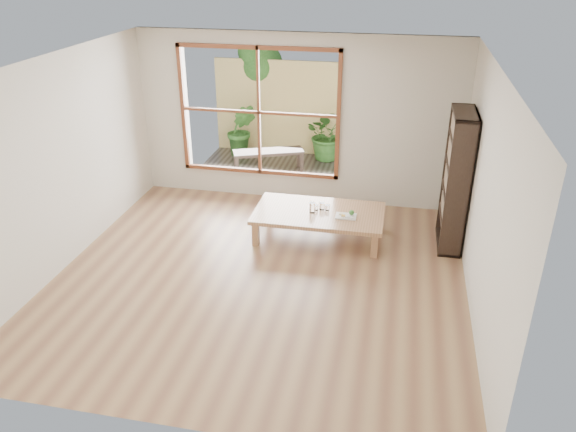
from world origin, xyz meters
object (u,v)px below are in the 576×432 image
(low_table, at_px, (319,215))
(bookshelf, at_px, (456,181))
(food_tray, at_px, (347,215))
(garden_bench, at_px, (268,154))

(low_table, xyz_separation_m, bookshelf, (1.78, 0.17, 0.58))
(food_tray, relative_size, garden_bench, 0.23)
(low_table, bearing_deg, garden_bench, 119.17)
(bookshelf, xyz_separation_m, garden_bench, (-3.05, 2.09, -0.57))
(food_tray, xyz_separation_m, garden_bench, (-1.66, 2.34, -0.05))
(low_table, xyz_separation_m, food_tray, (0.40, -0.08, 0.07))
(low_table, relative_size, bookshelf, 0.96)
(food_tray, distance_m, garden_bench, 2.87)
(bookshelf, xyz_separation_m, food_tray, (-1.39, -0.26, -0.52))
(garden_bench, bearing_deg, bookshelf, -56.65)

